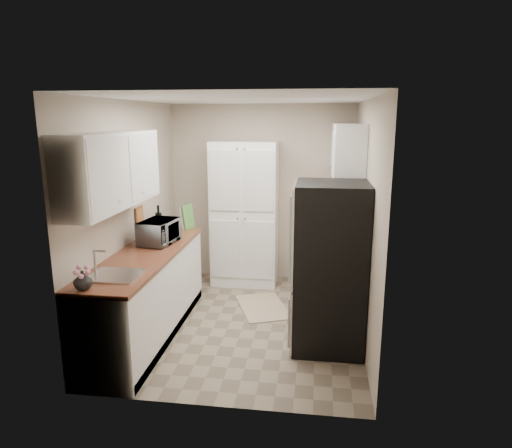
{
  "coord_description": "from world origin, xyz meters",
  "views": [
    {
      "loc": [
        0.79,
        -4.83,
        2.31
      ],
      "look_at": [
        0.12,
        0.15,
        1.14
      ],
      "focal_mm": 32.0,
      "sensor_mm": 36.0,
      "label": 1
    }
  ],
  "objects_px": {
    "electric_range": "(330,275)",
    "toaster_oven": "(338,216)",
    "microwave": "(159,232)",
    "wine_bottle": "(159,220)",
    "refrigerator": "(330,267)",
    "pantry_cabinet": "(245,214)"
  },
  "relations": [
    {
      "from": "microwave",
      "to": "refrigerator",
      "type": "bearing_deg",
      "value": -93.69
    },
    {
      "from": "pantry_cabinet",
      "to": "toaster_oven",
      "type": "height_order",
      "value": "pantry_cabinet"
    },
    {
      "from": "wine_bottle",
      "to": "refrigerator",
      "type": "bearing_deg",
      "value": -22.58
    },
    {
      "from": "electric_range",
      "to": "refrigerator",
      "type": "distance_m",
      "value": 0.88
    },
    {
      "from": "microwave",
      "to": "pantry_cabinet",
      "type": "bearing_deg",
      "value": -22.09
    },
    {
      "from": "refrigerator",
      "to": "toaster_oven",
      "type": "height_order",
      "value": "refrigerator"
    },
    {
      "from": "wine_bottle",
      "to": "toaster_oven",
      "type": "height_order",
      "value": "wine_bottle"
    },
    {
      "from": "electric_range",
      "to": "wine_bottle",
      "type": "height_order",
      "value": "wine_bottle"
    },
    {
      "from": "refrigerator",
      "to": "wine_bottle",
      "type": "relative_size",
      "value": 5.45
    },
    {
      "from": "pantry_cabinet",
      "to": "microwave",
      "type": "relative_size",
      "value": 4.13
    },
    {
      "from": "microwave",
      "to": "toaster_oven",
      "type": "height_order",
      "value": "microwave"
    },
    {
      "from": "electric_range",
      "to": "toaster_oven",
      "type": "bearing_deg",
      "value": 83.31
    },
    {
      "from": "wine_bottle",
      "to": "toaster_oven",
      "type": "xyz_separation_m",
      "value": [
        2.22,
        0.81,
        -0.06
      ]
    },
    {
      "from": "pantry_cabinet",
      "to": "electric_range",
      "type": "relative_size",
      "value": 1.77
    },
    {
      "from": "microwave",
      "to": "wine_bottle",
      "type": "bearing_deg",
      "value": 27.04
    },
    {
      "from": "pantry_cabinet",
      "to": "refrigerator",
      "type": "relative_size",
      "value": 1.18
    },
    {
      "from": "electric_range",
      "to": "refrigerator",
      "type": "height_order",
      "value": "refrigerator"
    },
    {
      "from": "electric_range",
      "to": "pantry_cabinet",
      "type": "bearing_deg",
      "value": 141.78
    },
    {
      "from": "microwave",
      "to": "wine_bottle",
      "type": "height_order",
      "value": "wine_bottle"
    },
    {
      "from": "electric_range",
      "to": "toaster_oven",
      "type": "distance_m",
      "value": 1.03
    },
    {
      "from": "refrigerator",
      "to": "wine_bottle",
      "type": "bearing_deg",
      "value": 157.42
    },
    {
      "from": "electric_range",
      "to": "refrigerator",
      "type": "relative_size",
      "value": 0.66
    }
  ]
}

